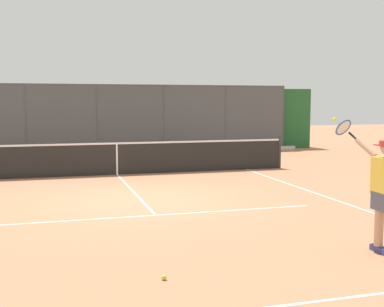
# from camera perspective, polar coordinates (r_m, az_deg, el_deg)

# --- Properties ---
(ground_plane) EXTENTS (60.00, 60.00, 0.00)m
(ground_plane) POSITION_cam_1_polar(r_m,az_deg,el_deg) (11.14, -5.77, -5.34)
(ground_plane) COLOR #B27551
(court_line_markings) EXTENTS (8.33, 10.17, 0.01)m
(court_line_markings) POSITION_cam_1_polar(r_m,az_deg,el_deg) (9.41, -3.79, -7.41)
(court_line_markings) COLOR white
(court_line_markings) RESTS_ON ground
(fence_backdrop) EXTENTS (19.74, 1.37, 2.88)m
(fence_backdrop) POSITION_cam_1_polar(r_m,az_deg,el_deg) (21.53, -10.89, 3.69)
(fence_backdrop) COLOR #474C51
(fence_backdrop) RESTS_ON ground
(tennis_net) EXTENTS (10.70, 0.09, 1.07)m
(tennis_net) POSITION_cam_1_polar(r_m,az_deg,el_deg) (15.04, -8.55, -0.53)
(tennis_net) COLOR #2D2D2D
(tennis_net) RESTS_ON ground
(tennis_ball_near_baseline) EXTENTS (0.07, 0.07, 0.07)m
(tennis_ball_near_baseline) POSITION_cam_1_polar(r_m,az_deg,el_deg) (6.31, -3.21, -13.91)
(tennis_ball_near_baseline) COLOR #C1D138
(tennis_ball_near_baseline) RESTS_ON ground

